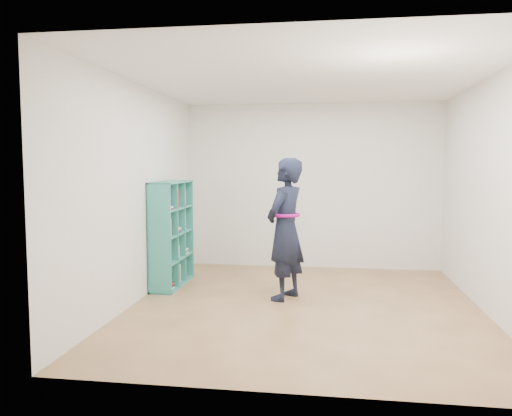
# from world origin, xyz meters

# --- Properties ---
(floor) EXTENTS (4.50, 4.50, 0.00)m
(floor) POSITION_xyz_m (0.00, 0.00, 0.00)
(floor) COLOR brown
(floor) RESTS_ON ground
(ceiling) EXTENTS (4.50, 4.50, 0.00)m
(ceiling) POSITION_xyz_m (0.00, 0.00, 2.60)
(ceiling) COLOR white
(ceiling) RESTS_ON wall_back
(wall_left) EXTENTS (0.02, 4.50, 2.60)m
(wall_left) POSITION_xyz_m (-2.00, 0.00, 1.30)
(wall_left) COLOR silver
(wall_left) RESTS_ON floor
(wall_right) EXTENTS (0.02, 4.50, 2.60)m
(wall_right) POSITION_xyz_m (2.00, 0.00, 1.30)
(wall_right) COLOR silver
(wall_right) RESTS_ON floor
(wall_back) EXTENTS (4.00, 0.02, 2.60)m
(wall_back) POSITION_xyz_m (0.00, 2.25, 1.30)
(wall_back) COLOR silver
(wall_back) RESTS_ON floor
(wall_front) EXTENTS (4.00, 0.02, 2.60)m
(wall_front) POSITION_xyz_m (0.00, -2.25, 1.30)
(wall_front) COLOR silver
(wall_front) RESTS_ON floor
(bookshelf) EXTENTS (0.31, 1.06, 1.42)m
(bookshelf) POSITION_xyz_m (-1.86, 0.76, 0.69)
(bookshelf) COLOR teal
(bookshelf) RESTS_ON floor
(person) EXTENTS (0.63, 0.74, 1.72)m
(person) POSITION_xyz_m (-0.25, 0.29, 0.86)
(person) COLOR black
(person) RESTS_ON floor
(smartphone) EXTENTS (0.05, 0.10, 0.13)m
(smartphone) POSITION_xyz_m (-0.33, 0.42, 0.98)
(smartphone) COLOR silver
(smartphone) RESTS_ON person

